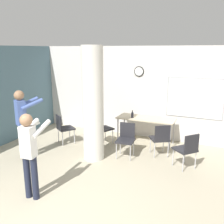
{
  "coord_description": "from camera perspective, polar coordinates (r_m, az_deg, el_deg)",
  "views": [
    {
      "loc": [
        2.22,
        -2.29,
        2.71
      ],
      "look_at": [
        -0.14,
        2.97,
        1.25
      ],
      "focal_mm": 40.0,
      "sensor_mm": 36.0,
      "label": 1
    }
  ],
  "objects": [
    {
      "name": "chair_mid_room",
      "position": [
        6.0,
        16.78,
        -7.9
      ],
      "size": [
        0.62,
        0.62,
        0.87
      ],
      "color": "#232328",
      "rests_on": "ground_plane"
    },
    {
      "name": "person_watching_back",
      "position": [
        6.53,
        -19.82,
        -1.55
      ],
      "size": [
        0.59,
        0.7,
        1.75
      ],
      "color": "black",
      "rests_on": "ground_plane"
    },
    {
      "name": "folding_table",
      "position": [
        7.31,
        7.75,
        -1.8
      ],
      "size": [
        1.66,
        0.65,
        0.76
      ],
      "color": "beige",
      "rests_on": "ground_plane"
    },
    {
      "name": "chair_near_pillar",
      "position": [
        7.4,
        -11.03,
        -3.33
      ],
      "size": [
        0.61,
        0.61,
        0.87
      ],
      "color": "#232328",
      "rests_on": "ground_plane"
    },
    {
      "name": "bottle_on_table",
      "position": [
        7.26,
        4.68,
        -0.67
      ],
      "size": [
        0.07,
        0.07,
        0.22
      ],
      "color": "black",
      "rests_on": "folding_table"
    },
    {
      "name": "chair_table_right",
      "position": [
        6.52,
        11.02,
        -5.74
      ],
      "size": [
        0.61,
        0.61,
        0.87
      ],
      "color": "#232328",
      "rests_on": "ground_plane"
    },
    {
      "name": "support_pillar",
      "position": [
        6.06,
        -4.37,
        1.72
      ],
      "size": [
        0.52,
        0.52,
        2.8
      ],
      "color": "silver",
      "rests_on": "ground_plane"
    },
    {
      "name": "wall_back",
      "position": [
        7.78,
        7.45,
        4.42
      ],
      "size": [
        8.0,
        0.15,
        2.8
      ],
      "color": "silver",
      "rests_on": "ground_plane"
    },
    {
      "name": "chair_table_left",
      "position": [
        7.23,
        -2.27,
        -3.48
      ],
      "size": [
        0.59,
        0.59,
        0.87
      ],
      "color": "#232328",
      "rests_on": "ground_plane"
    },
    {
      "name": "person_playing_front",
      "position": [
        4.76,
        -18.31,
        -8.14
      ],
      "size": [
        0.39,
        0.63,
        1.63
      ],
      "color": "#1E2338",
      "rests_on": "ground_plane"
    },
    {
      "name": "chair_table_front",
      "position": [
        6.41,
        3.23,
        -5.86
      ],
      "size": [
        0.49,
        0.49,
        0.87
      ],
      "color": "#232328",
      "rests_on": "ground_plane"
    }
  ]
}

